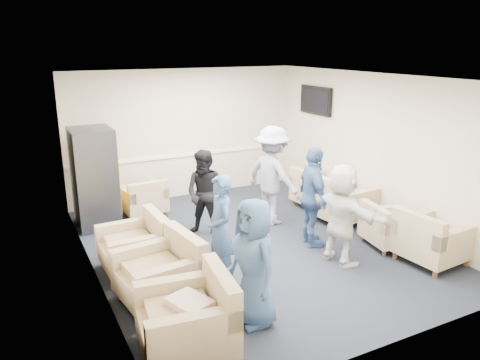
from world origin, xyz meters
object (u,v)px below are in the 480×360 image
armchair_left_mid (164,275)px  armchair_right_far (316,191)px  armchair_left_far (138,247)px  person_front_left (254,263)px  armchair_right_midnear (388,228)px  person_mid_left (220,230)px  armchair_right_midfar (340,203)px  armchair_corner (144,200)px  person_back_left (206,194)px  person_mid_right (313,197)px  person_front_right (342,214)px  vending_machine (95,178)px  person_back_right (273,176)px  armchair_left_near (192,321)px  armchair_right_near (430,241)px

armchair_left_mid → armchair_right_far: (3.87, 2.09, -0.04)m
armchair_left_far → person_front_left: (0.86, -1.93, 0.42)m
armchair_right_midnear → person_mid_left: (-2.91, 0.18, 0.46)m
armchair_right_midfar → armchair_corner: (-3.11, 1.97, -0.06)m
armchair_right_far → person_mid_left: (-2.99, -1.91, 0.43)m
armchair_corner → person_back_left: (0.67, -1.46, 0.44)m
armchair_left_far → person_back_left: bearing=115.0°
armchair_corner → person_mid_right: size_ratio=0.50×
armchair_right_midnear → armchair_right_midfar: armchair_right_midfar is taller
person_front_right → armchair_right_midfar: bearing=-46.8°
armchair_left_far → person_back_left: (1.38, 0.70, 0.40)m
armchair_right_midfar → person_front_left: person_front_left is taller
armchair_left_mid → armchair_left_far: size_ratio=1.15×
armchair_right_midnear → person_mid_left: size_ratio=0.58×
person_back_left → armchair_left_far: bearing=-109.4°
vending_machine → person_front_left: size_ratio=1.16×
vending_machine → person_mid_right: bearing=-40.2°
armchair_right_far → armchair_corner: bearing=67.3°
person_mid_left → person_mid_right: bearing=109.0°
armchair_left_far → person_back_right: size_ratio=0.50×
armchair_right_midnear → person_front_right: person_front_right is taller
armchair_left_near → person_front_left: person_front_left is taller
armchair_right_near → person_back_left: bearing=41.7°
armchair_left_near → person_back_right: bearing=144.1°
armchair_left_far → armchair_corner: bearing=160.0°
armchair_right_near → armchair_right_far: armchair_right_near is taller
armchair_right_near → person_front_right: person_front_right is taller
armchair_corner → armchair_right_midnear: bearing=130.2°
armchair_left_near → armchair_corner: (0.71, 4.30, -0.07)m
person_mid_left → person_front_right: size_ratio=1.00×
armchair_right_near → person_back_right: (-1.25, 2.49, 0.54)m
armchair_left_mid → armchair_right_midnear: 3.78m
vending_machine → armchair_right_far: bearing=-13.7°
person_front_left → person_front_right: (1.92, 0.80, -0.00)m
armchair_left_far → armchair_right_midfar: armchair_right_midfar is taller
armchair_left_far → armchair_corner: 2.28m
armchair_right_far → person_front_right: bearing=148.7°
armchair_left_mid → armchair_right_near: (3.89, -0.74, -0.02)m
armchair_right_near → person_mid_right: size_ratio=0.58×
armchair_left_near → armchair_right_far: size_ratio=1.19×
armchair_left_mid → person_front_right: person_front_right is taller
person_back_left → person_front_right: (1.39, -1.83, 0.01)m
person_mid_left → person_front_right: 1.87m
armchair_left_far → armchair_right_midnear: armchair_left_far is taller
armchair_left_far → vending_machine: bearing=-176.8°
armchair_right_near → armchair_right_midnear: size_ratio=1.08×
person_back_right → person_mid_right: bearing=165.9°
armchair_corner → person_back_right: person_back_right is taller
person_mid_left → armchair_right_midfar: bearing=115.7°
armchair_left_mid → person_front_right: (2.72, -0.11, 0.39)m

